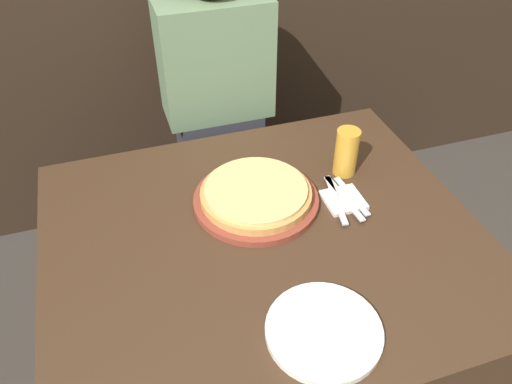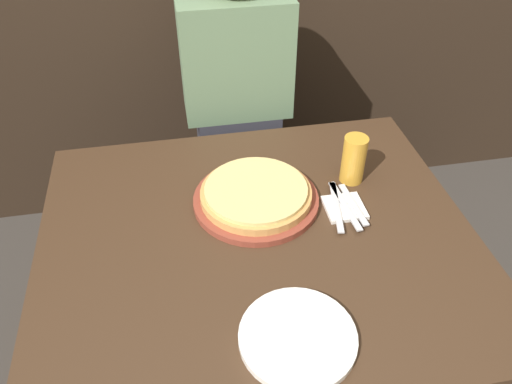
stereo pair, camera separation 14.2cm
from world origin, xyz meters
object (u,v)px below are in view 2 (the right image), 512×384
Objects in this scene: beer_glass at (354,158)px; spoon at (353,204)px; pizza_on_board at (256,196)px; fork at (336,206)px; diner_person at (238,122)px; dinner_knife at (345,205)px; dinner_plate at (298,337)px.

spoon is at bearing -106.20° from beer_glass.
pizza_on_board is 1.71× the size of fork.
diner_person is at bearing 106.44° from fork.
dinner_knife is 0.16× the size of diner_person.
beer_glass is (0.31, 0.05, 0.06)m from pizza_on_board.
beer_glass is 0.71× the size of dinner_knife.
diner_person is at bearing 118.47° from beer_glass.
pizza_on_board is 0.28m from spoon.
beer_glass is 0.15m from spoon.
beer_glass reaches higher than spoon.
dinner_plate is at bearing -119.90° from beer_glass.
beer_glass reaches higher than dinner_plate.
beer_glass is at bearing 73.80° from spoon.
pizza_on_board is 2.40× the size of beer_glass.
beer_glass is 0.60m from dinner_plate.
fork is 0.05m from spoon.
pizza_on_board is 0.57m from diner_person.
spoon is at bearing -15.44° from pizza_on_board.
dinner_plate is at bearing -89.17° from pizza_on_board.
beer_glass is 0.57× the size of dinner_plate.
fork is at bearing 61.61° from dinner_plate.
dinner_knife is 1.18× the size of spoon.
dinner_plate is 0.46m from dinner_knife.
dinner_knife is at bearing 180.00° from spoon.
fork is 0.99× the size of dinner_knife.
dinner_plate is 0.20× the size of diner_person.
pizza_on_board is 0.23m from fork.
pizza_on_board is 0.28× the size of diner_person.
spoon is (-0.04, -0.13, -0.07)m from beer_glass.
pizza_on_board is 0.32m from beer_glass.
diner_person reaches higher than dinner_plate.
dinner_plate is at bearing -123.74° from spoon.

